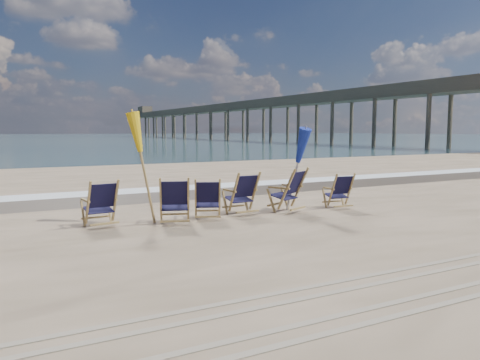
{
  "coord_description": "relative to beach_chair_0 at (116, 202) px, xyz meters",
  "views": [
    {
      "loc": [
        -4.81,
        -6.9,
        2.0
      ],
      "look_at": [
        0.0,
        2.2,
        0.9
      ],
      "focal_mm": 35.0,
      "sensor_mm": 36.0,
      "label": 1
    }
  ],
  "objects": [
    {
      "name": "beach_chair_5",
      "position": [
        5.81,
        -0.57,
        -0.04
      ],
      "size": [
        0.67,
        0.74,
        0.93
      ],
      "primitive_type": null,
      "rotation": [
        0.0,
        0.0,
        3.02
      ],
      "color": "black",
      "rests_on": "ground"
    },
    {
      "name": "umbrella_yellow",
      "position": [
        0.65,
        0.09,
        1.35
      ],
      "size": [
        0.3,
        0.3,
        2.39
      ],
      "color": "#AA894C",
      "rests_on": "ground"
    },
    {
      "name": "beach_chair_1",
      "position": [
        1.4,
        -0.57,
        0.01
      ],
      "size": [
        0.87,
        0.92,
        1.03
      ],
      "primitive_type": null,
      "rotation": [
        0.0,
        0.0,
        2.8
      ],
      "color": "black",
      "rests_on": "ground"
    },
    {
      "name": "beach_chair_3",
      "position": [
        3.27,
        -0.13,
        0.02
      ],
      "size": [
        0.72,
        0.79,
        1.04
      ],
      "primitive_type": null,
      "rotation": [
        0.0,
        0.0,
        3.21
      ],
      "color": "black",
      "rests_on": "ground"
    },
    {
      "name": "surf_foam",
      "position": [
        2.61,
        5.48,
        -0.5
      ],
      "size": [
        200.0,
        1.4,
        0.01
      ],
      "primitive_type": "cube",
      "color": "silver",
      "rests_on": "ground"
    },
    {
      "name": "beach_chair_0",
      "position": [
        0.0,
        0.0,
        0.0
      ],
      "size": [
        0.72,
        0.79,
        1.01
      ],
      "primitive_type": null,
      "rotation": [
        0.0,
        0.0,
        3.25
      ],
      "color": "black",
      "rests_on": "ground"
    },
    {
      "name": "ocean",
      "position": [
        2.61,
        125.18,
        -0.5
      ],
      "size": [
        400.0,
        400.0,
        0.0
      ],
      "primitive_type": "plane",
      "color": "#38575E",
      "rests_on": "ground"
    },
    {
      "name": "fishing_pier",
      "position": [
        40.61,
        71.18,
        4.15
      ],
      "size": [
        4.4,
        140.0,
        9.3
      ],
      "primitive_type": null,
      "color": "brown",
      "rests_on": "ground"
    },
    {
      "name": "umbrella_blue",
      "position": [
        4.29,
        -0.31,
        1.11
      ],
      "size": [
        0.3,
        0.3,
        2.13
      ],
      "color": "#A5A5AD",
      "rests_on": "ground"
    },
    {
      "name": "beach_chair_2",
      "position": [
        2.21,
        -0.41,
        -0.03
      ],
      "size": [
        0.83,
        0.87,
        0.95
      ],
      "primitive_type": null,
      "rotation": [
        0.0,
        0.0,
        2.74
      ],
      "color": "black",
      "rests_on": "ground"
    },
    {
      "name": "beach_chair_4",
      "position": [
        4.49,
        -0.24,
        0.05
      ],
      "size": [
        0.97,
        1.01,
        1.1
      ],
      "primitive_type": null,
      "rotation": [
        0.0,
        0.0,
        3.57
      ],
      "color": "black",
      "rests_on": "ground"
    },
    {
      "name": "wet_sand_strip",
      "position": [
        2.61,
        3.98,
        -0.5
      ],
      "size": [
        200.0,
        2.6,
        0.0
      ],
      "primitive_type": "cube",
      "color": "#42362A",
      "rests_on": "ground"
    },
    {
      "name": "tire_tracks",
      "position": [
        2.61,
        -5.62,
        -0.5
      ],
      "size": [
        80.0,
        1.3,
        0.01
      ],
      "primitive_type": null,
      "color": "gray",
      "rests_on": "ground"
    }
  ]
}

